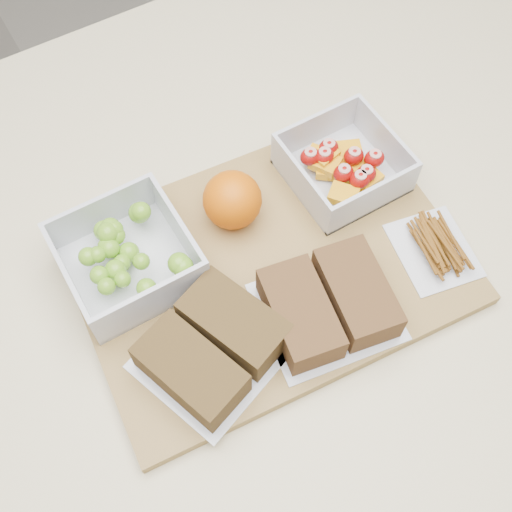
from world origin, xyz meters
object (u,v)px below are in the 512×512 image
object	(u,v)px
grape_container	(128,256)
fruit_container	(343,166)
sandwich_bag_left	(213,347)
pretzel_bag	(436,246)
orange	(232,200)
cutting_board	(268,266)
sandwich_bag_center	(328,304)

from	to	relation	value
grape_container	fruit_container	xyz separation A→B (m)	(0.27, -0.02, -0.00)
sandwich_bag_left	pretzel_bag	world-z (taller)	sandwich_bag_left
grape_container	orange	world-z (taller)	orange
grape_container	pretzel_bag	bearing A→B (deg)	-27.38
pretzel_bag	cutting_board	bearing A→B (deg)	153.95
fruit_container	pretzel_bag	xyz separation A→B (m)	(0.03, -0.14, -0.01)
fruit_container	orange	world-z (taller)	orange
sandwich_bag_center	orange	bearing A→B (deg)	99.18
cutting_board	sandwich_bag_left	size ratio (longest dim) A/B	2.38
grape_container	fruit_container	distance (m)	0.27
fruit_container	sandwich_bag_center	xyz separation A→B (m)	(-0.12, -0.14, 0.00)
fruit_container	orange	size ratio (longest dim) A/B	1.85
cutting_board	orange	distance (m)	0.09
pretzel_bag	fruit_container	bearing A→B (deg)	102.81
grape_container	fruit_container	size ratio (longest dim) A/B	1.08
sandwich_bag_center	sandwich_bag_left	bearing A→B (deg)	171.04
cutting_board	sandwich_bag_center	distance (m)	0.09
fruit_container	sandwich_bag_center	size ratio (longest dim) A/B	0.79
orange	sandwich_bag_left	xyz separation A→B (m)	(-0.10, -0.14, -0.01)
pretzel_bag	sandwich_bag_center	bearing A→B (deg)	-179.44
fruit_container	cutting_board	bearing A→B (deg)	-157.50
fruit_container	sandwich_bag_left	world-z (taller)	fruit_container
grape_container	orange	distance (m)	0.13
cutting_board	pretzel_bag	world-z (taller)	pretzel_bag
grape_container	sandwich_bag_left	bearing A→B (deg)	-78.03
grape_container	sandwich_bag_left	distance (m)	0.14
cutting_board	pretzel_bag	size ratio (longest dim) A/B	3.70
fruit_container	sandwich_bag_center	distance (m)	0.18
orange	pretzel_bag	size ratio (longest dim) A/B	0.60
sandwich_bag_center	pretzel_bag	size ratio (longest dim) A/B	1.40
pretzel_bag	orange	bearing A→B (deg)	137.74
grape_container	sandwich_bag_center	world-z (taller)	grape_container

